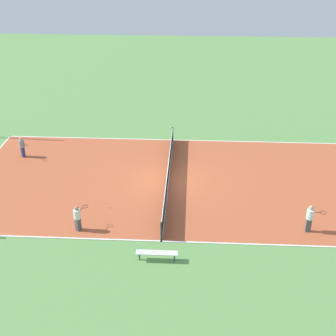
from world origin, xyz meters
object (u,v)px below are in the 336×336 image
Objects in this scene: bench at (157,253)px; tennis_ball_right_alley at (185,183)px; player_near_white at (310,217)px; tennis_ball_far_baseline at (109,207)px; player_baseline_gray at (22,146)px; player_far_white at (78,217)px; tennis_net at (168,173)px.

bench is 28.00× the size of tennis_ball_right_alley.
tennis_ball_far_baseline is (1.59, 10.29, -0.82)m from player_near_white.
player_near_white reaches higher than tennis_ball_far_baseline.
player_near_white is (-7.46, -16.95, 0.08)m from player_baseline_gray.
player_far_white is 0.93× the size of player_near_white.
tennis_ball_right_alley is at bearing 31.43° from player_baseline_gray.
tennis_net is 7.83× the size of player_near_white.
tennis_net is 8.41× the size of player_far_white.
tennis_net reaches higher than bench.
tennis_net is 1.17m from tennis_ball_right_alley.
tennis_net reaches higher than tennis_ball_right_alley.
tennis_ball_far_baseline is (2.09, -1.18, -0.75)m from player_far_white.
player_near_white is at bearing -122.95° from tennis_net.
player_far_white is 11.48m from player_near_white.
tennis_net is 6.70m from player_far_white.
tennis_net is 7.36m from bench.
tennis_ball_right_alley is at bearing -99.17° from bench.
player_far_white is at bearing 133.43° from tennis_ball_right_alley.
bench is at bearing 170.83° from tennis_ball_right_alley.
bench is 4.64m from player_far_white.
player_baseline_gray is (7.96, 5.48, -0.01)m from player_far_white.
player_baseline_gray is (2.75, 9.68, 0.25)m from tennis_net.
player_far_white is 1.01× the size of player_baseline_gray.
player_far_white reaches higher than player_baseline_gray.
player_baseline_gray reaches higher than tennis_ball_far_baseline.
player_near_white is 7.70m from tennis_ball_right_alley.
player_far_white reaches higher than tennis_net.
tennis_ball_far_baseline is (-2.88, 4.06, 0.00)m from tennis_ball_right_alley.
bench is 1.38× the size of player_baseline_gray.
player_baseline_gray is 20.25× the size of tennis_ball_right_alley.
player_far_white is at bearing -8.45° from player_baseline_gray.
bench is at bearing -87.97° from player_far_white.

